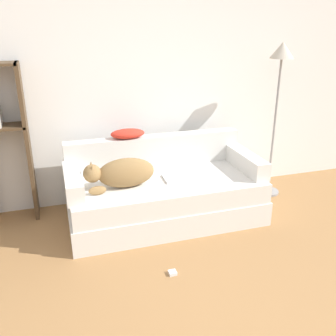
% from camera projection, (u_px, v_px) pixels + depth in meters
% --- Properties ---
extents(wall_back, '(7.95, 0.06, 2.70)m').
position_uv_depth(wall_back, '(150.00, 74.00, 3.91)').
color(wall_back, white).
rests_on(wall_back, ground_plane).
extents(couch, '(1.89, 0.91, 0.43)m').
position_uv_depth(couch, '(165.00, 199.00, 3.73)').
color(couch, silver).
rests_on(couch, ground_plane).
extents(couch_backrest, '(1.85, 0.15, 0.33)m').
position_uv_depth(couch_backrest, '(154.00, 151.00, 3.93)').
color(couch_backrest, silver).
rests_on(couch_backrest, couch).
extents(couch_arm_left, '(0.15, 0.72, 0.18)m').
position_uv_depth(couch_arm_left, '(73.00, 181.00, 3.37)').
color(couch_arm_left, silver).
rests_on(couch_arm_left, couch).
extents(couch_arm_right, '(0.15, 0.72, 0.18)m').
position_uv_depth(couch_arm_right, '(246.00, 161.00, 3.85)').
color(couch_arm_right, silver).
rests_on(couch_arm_right, couch).
extents(dog, '(0.65, 0.24, 0.28)m').
position_uv_depth(dog, '(121.00, 173.00, 3.42)').
color(dog, olive).
rests_on(dog, couch).
extents(laptop, '(0.34, 0.24, 0.02)m').
position_uv_depth(laptop, '(180.00, 177.00, 3.66)').
color(laptop, silver).
rests_on(laptop, couch).
extents(throw_pillow, '(0.35, 0.20, 0.09)m').
position_uv_depth(throw_pillow, '(128.00, 134.00, 3.78)').
color(throw_pillow, red).
rests_on(throw_pillow, couch_backrest).
extents(bookshelf, '(0.44, 0.26, 1.53)m').
position_uv_depth(bookshelf, '(2.00, 134.00, 3.51)').
color(bookshelf, '#4C3823').
rests_on(bookshelf, ground_plane).
extents(floor_lamp, '(0.25, 0.25, 1.68)m').
position_uv_depth(floor_lamp, '(280.00, 76.00, 3.89)').
color(floor_lamp, gray).
rests_on(floor_lamp, ground_plane).
extents(power_adapter, '(0.06, 0.06, 0.03)m').
position_uv_depth(power_adapter, '(172.00, 273.00, 2.96)').
color(power_adapter, silver).
rests_on(power_adapter, ground_plane).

